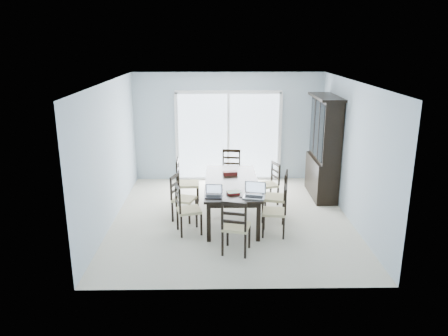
{
  "coord_description": "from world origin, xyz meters",
  "views": [
    {
      "loc": [
        -0.27,
        -7.82,
        3.32
      ],
      "look_at": [
        -0.15,
        0.0,
        1.01
      ],
      "focal_mm": 35.0,
      "sensor_mm": 36.0,
      "label": 1
    }
  ],
  "objects_px": {
    "chair_right_near": "(279,205)",
    "hot_tub": "(209,151)",
    "china_hutch": "(324,148)",
    "chair_left_near": "(184,204)",
    "chair_left_far": "(183,177)",
    "chair_left_mid": "(180,192)",
    "chair_end_far": "(231,166)",
    "laptop_silver": "(254,194)",
    "chair_right_far": "(271,179)",
    "game_box": "(230,173)",
    "chair_end_near": "(235,221)",
    "laptop_dark": "(214,194)",
    "chair_right_mid": "(280,191)",
    "cell_phone": "(242,197)",
    "dining_table": "(232,185)"
  },
  "relations": [
    {
      "from": "laptop_silver",
      "to": "cell_phone",
      "type": "distance_m",
      "value": 0.2
    },
    {
      "from": "china_hutch",
      "to": "chair_left_far",
      "type": "xyz_separation_m",
      "value": [
        -2.99,
        -0.54,
        -0.47
      ]
    },
    {
      "from": "chair_left_far",
      "to": "game_box",
      "type": "distance_m",
      "value": 1.01
    },
    {
      "from": "chair_end_near",
      "to": "chair_left_mid",
      "type": "bearing_deg",
      "value": 138.2
    },
    {
      "from": "chair_left_mid",
      "to": "hot_tub",
      "type": "distance_m",
      "value": 3.59
    },
    {
      "from": "chair_right_mid",
      "to": "chair_end_far",
      "type": "distance_m",
      "value": 1.92
    },
    {
      "from": "chair_right_far",
      "to": "hot_tub",
      "type": "height_order",
      "value": "chair_right_far"
    },
    {
      "from": "game_box",
      "to": "hot_tub",
      "type": "relative_size",
      "value": 0.15
    },
    {
      "from": "china_hutch",
      "to": "hot_tub",
      "type": "bearing_deg",
      "value": 137.72
    },
    {
      "from": "laptop_dark",
      "to": "cell_phone",
      "type": "xyz_separation_m",
      "value": [
        0.49,
        -0.02,
        -0.04
      ]
    },
    {
      "from": "china_hutch",
      "to": "chair_left_far",
      "type": "relative_size",
      "value": 1.92
    },
    {
      "from": "chair_end_near",
      "to": "laptop_silver",
      "type": "bearing_deg",
      "value": 74.16
    },
    {
      "from": "chair_left_mid",
      "to": "laptop_dark",
      "type": "xyz_separation_m",
      "value": [
        0.65,
        -0.84,
        0.26
      ]
    },
    {
      "from": "chair_left_far",
      "to": "chair_right_near",
      "type": "distance_m",
      "value": 2.3
    },
    {
      "from": "chair_end_far",
      "to": "laptop_dark",
      "type": "xyz_separation_m",
      "value": [
        -0.37,
        -2.45,
        0.22
      ]
    },
    {
      "from": "china_hutch",
      "to": "chair_left_near",
      "type": "bearing_deg",
      "value": -146.5
    },
    {
      "from": "chair_right_near",
      "to": "game_box",
      "type": "xyz_separation_m",
      "value": [
        -0.83,
        1.16,
        0.23
      ]
    },
    {
      "from": "chair_right_near",
      "to": "china_hutch",
      "type": "bearing_deg",
      "value": -22.42
    },
    {
      "from": "chair_left_mid",
      "to": "cell_phone",
      "type": "relative_size",
      "value": 9.24
    },
    {
      "from": "laptop_dark",
      "to": "chair_left_near",
      "type": "bearing_deg",
      "value": 162.71
    },
    {
      "from": "chair_left_near",
      "to": "laptop_silver",
      "type": "bearing_deg",
      "value": 63.43
    },
    {
      "from": "chair_right_near",
      "to": "cell_phone",
      "type": "distance_m",
      "value": 0.7
    },
    {
      "from": "chair_right_far",
      "to": "laptop_silver",
      "type": "xyz_separation_m",
      "value": [
        -0.5,
        -1.7,
        0.28
      ]
    },
    {
      "from": "hot_tub",
      "to": "cell_phone",
      "type": "bearing_deg",
      "value": -81.64
    },
    {
      "from": "china_hutch",
      "to": "laptop_silver",
      "type": "xyz_separation_m",
      "value": [
        -1.67,
        -2.14,
        -0.26
      ]
    },
    {
      "from": "chair_right_far",
      "to": "game_box",
      "type": "xyz_separation_m",
      "value": [
        -0.87,
        -0.4,
        0.25
      ]
    },
    {
      "from": "laptop_dark",
      "to": "cell_phone",
      "type": "relative_size",
      "value": 2.73
    },
    {
      "from": "chair_right_far",
      "to": "chair_end_near",
      "type": "xyz_separation_m",
      "value": [
        -0.84,
        -2.3,
        0.04
      ]
    },
    {
      "from": "chair_end_far",
      "to": "laptop_silver",
      "type": "relative_size",
      "value": 2.68
    },
    {
      "from": "china_hutch",
      "to": "game_box",
      "type": "relative_size",
      "value": 7.86
    },
    {
      "from": "china_hutch",
      "to": "chair_left_near",
      "type": "xyz_separation_m",
      "value": [
        -2.89,
        -1.91,
        -0.52
      ]
    },
    {
      "from": "chair_right_far",
      "to": "chair_end_far",
      "type": "distance_m",
      "value": 1.13
    },
    {
      "from": "laptop_silver",
      "to": "hot_tub",
      "type": "relative_size",
      "value": 0.22
    },
    {
      "from": "chair_right_mid",
      "to": "chair_end_near",
      "type": "height_order",
      "value": "chair_right_mid"
    },
    {
      "from": "chair_left_mid",
      "to": "chair_left_far",
      "type": "xyz_separation_m",
      "value": [
        0.01,
        0.72,
        0.07
      ]
    },
    {
      "from": "chair_end_far",
      "to": "game_box",
      "type": "bearing_deg",
      "value": 94.98
    },
    {
      "from": "chair_left_mid",
      "to": "cell_phone",
      "type": "xyz_separation_m",
      "value": [
        1.14,
        -0.86,
        0.22
      ]
    },
    {
      "from": "china_hutch",
      "to": "hot_tub",
      "type": "height_order",
      "value": "china_hutch"
    },
    {
      "from": "chair_right_near",
      "to": "cell_phone",
      "type": "bearing_deg",
      "value": 109.64
    },
    {
      "from": "chair_end_near",
      "to": "game_box",
      "type": "bearing_deg",
      "value": 104.94
    },
    {
      "from": "chair_right_near",
      "to": "laptop_silver",
      "type": "bearing_deg",
      "value": 115.62
    },
    {
      "from": "chair_left_mid",
      "to": "game_box",
      "type": "distance_m",
      "value": 1.08
    },
    {
      "from": "chair_end_near",
      "to": "laptop_dark",
      "type": "xyz_separation_m",
      "value": [
        -0.34,
        0.63,
        0.23
      ]
    },
    {
      "from": "laptop_dark",
      "to": "laptop_silver",
      "type": "distance_m",
      "value": 0.69
    },
    {
      "from": "chair_left_near",
      "to": "game_box",
      "type": "xyz_separation_m",
      "value": [
        0.84,
        1.07,
        0.23
      ]
    },
    {
      "from": "chair_left_mid",
      "to": "hot_tub",
      "type": "bearing_deg",
      "value": -168.56
    },
    {
      "from": "chair_end_near",
      "to": "game_box",
      "type": "distance_m",
      "value": 1.91
    },
    {
      "from": "chair_right_near",
      "to": "hot_tub",
      "type": "relative_size",
      "value": 0.56
    },
    {
      "from": "chair_end_far",
      "to": "cell_phone",
      "type": "bearing_deg",
      "value": 100.32
    },
    {
      "from": "dining_table",
      "to": "cell_phone",
      "type": "height_order",
      "value": "cell_phone"
    }
  ]
}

